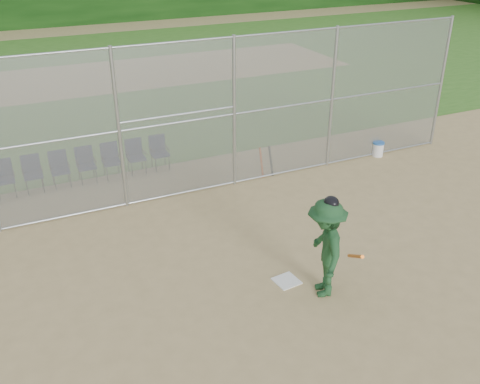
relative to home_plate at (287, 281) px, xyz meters
name	(u,v)px	position (x,y,z in m)	size (l,w,h in m)	color
ground	(295,296)	(-0.09, -0.48, -0.01)	(100.00, 100.00, 0.00)	tan
grass_strip	(99,77)	(-0.09, 17.52, 0.00)	(100.00, 100.00, 0.00)	#376E21
dirt_patch_far	(99,77)	(-0.09, 17.52, 0.00)	(24.00, 24.00, 0.00)	tan
backstop_fence	(198,117)	(-0.09, 4.52, 2.06)	(16.09, 0.09, 4.00)	gray
home_plate	(287,281)	(0.00, 0.00, 0.00)	(0.46, 0.46, 0.02)	white
batter_at_plate	(325,248)	(0.46, -0.58, 1.00)	(1.16, 1.50, 2.08)	#1C4824
water_cooler	(378,149)	(5.72, 4.46, 0.22)	(0.35, 0.35, 0.45)	white
spare_bats	(266,162)	(1.95, 4.66, 0.40)	(0.36, 0.32, 0.83)	#D84C14
chair_1	(5,179)	(-4.78, 6.37, 0.47)	(0.54, 0.52, 0.96)	#0E1735
chair_2	(33,175)	(-4.09, 6.37, 0.47)	(0.54, 0.52, 0.96)	#0E1735
chair_3	(60,170)	(-3.39, 6.37, 0.47)	(0.54, 0.52, 0.96)	#0E1735
chair_4	(86,165)	(-2.70, 6.37, 0.47)	(0.54, 0.52, 0.96)	#0E1735
chair_5	(112,161)	(-2.00, 6.37, 0.47)	(0.54, 0.52, 0.96)	#0E1735
chair_6	(136,157)	(-1.31, 6.37, 0.47)	(0.54, 0.52, 0.96)	#0E1735
chair_7	(160,153)	(-0.61, 6.37, 0.47)	(0.54, 0.52, 0.96)	#0E1735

